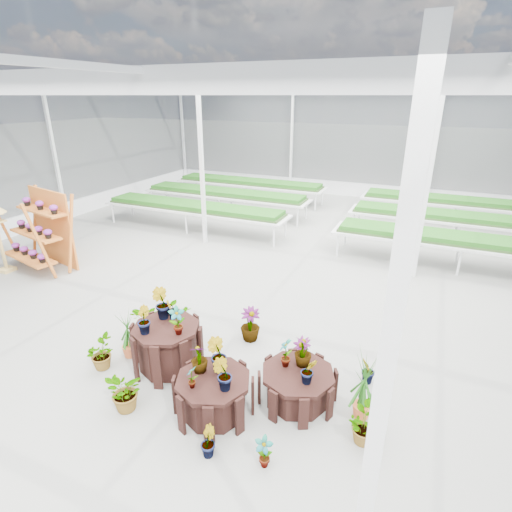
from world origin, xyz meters
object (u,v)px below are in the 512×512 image
at_px(plinth_low, 297,386).
at_px(shelf_rack, 37,231).
at_px(plinth_tall, 168,347).
at_px(plinth_mid, 214,395).

bearing_deg(plinth_low, shelf_rack, 165.39).
bearing_deg(plinth_tall, plinth_low, 2.60).
distance_m(plinth_tall, plinth_low, 2.21).
bearing_deg(plinth_mid, shelf_rack, 157.90).
bearing_deg(shelf_rack, plinth_tall, -8.78).
height_order(plinth_low, shelf_rack, shelf_rack).
bearing_deg(shelf_rack, plinth_mid, -9.81).
height_order(plinth_tall, plinth_low, plinth_tall).
relative_size(plinth_tall, plinth_mid, 1.03).
distance_m(plinth_low, shelf_rack, 7.89).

